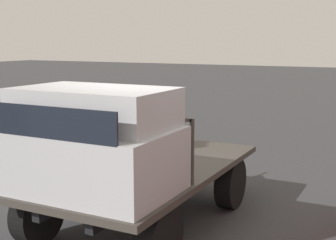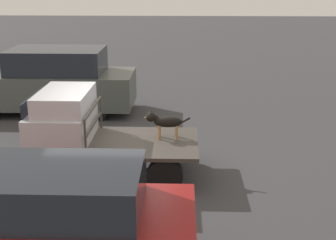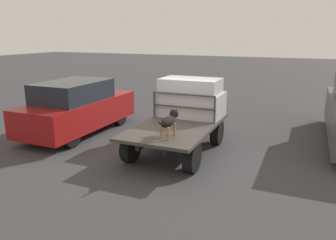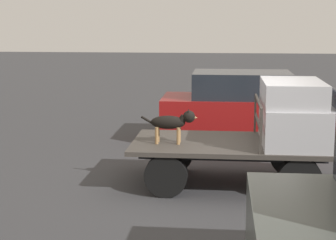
{
  "view_description": "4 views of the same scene",
  "coord_description": "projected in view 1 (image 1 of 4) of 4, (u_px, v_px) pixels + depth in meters",
  "views": [
    {
      "loc": [
        5.14,
        3.01,
        2.41
      ],
      "look_at": [
        -1.14,
        -0.22,
        1.21
      ],
      "focal_mm": 50.0,
      "sensor_mm": 36.0,
      "label": 1
    },
    {
      "loc": [
        -1.46,
        9.48,
        4.27
      ],
      "look_at": [
        -1.14,
        -0.22,
        1.21
      ],
      "focal_mm": 50.0,
      "sensor_mm": 36.0,
      "label": 2
    },
    {
      "loc": [
        -7.91,
        -3.13,
        3.16
      ],
      "look_at": [
        -1.14,
        -0.22,
        1.21
      ],
      "focal_mm": 35.0,
      "sensor_mm": 36.0,
      "label": 3
    },
    {
      "loc": [
        -0.16,
        -9.95,
        2.98
      ],
      "look_at": [
        -1.14,
        -0.22,
        1.21
      ],
      "focal_mm": 60.0,
      "sensor_mm": 36.0,
      "label": 4
    }
  ],
  "objects": [
    {
      "name": "truck_cab",
      "position": [
        92.0,
        142.0,
        5.07
      ],
      "size": [
        1.22,
        1.84,
        1.12
      ],
      "color": "#B7B7BC",
      "rests_on": "flatbed_truck"
    },
    {
      "name": "dog",
      "position": [
        165.0,
        123.0,
        7.08
      ],
      "size": [
        1.01,
        0.24,
        0.63
      ],
      "rotation": [
        0.0,
        0.0,
        0.13
      ],
      "color": "#9E7547",
      "rests_on": "flatbed_truck"
    },
    {
      "name": "ground_plane",
      "position": [
        144.0,
        223.0,
        6.26
      ],
      "size": [
        80.0,
        80.0,
        0.0
      ],
      "primitive_type": "plane",
      "color": "#38383A"
    },
    {
      "name": "truck_headboard",
      "position": [
        124.0,
        134.0,
        5.65
      ],
      "size": [
        0.04,
        1.84,
        0.76
      ],
      "color": "#3D3833",
      "rests_on": "flatbed_truck"
    },
    {
      "name": "flatbed_truck",
      "position": [
        143.0,
        182.0,
        6.17
      ],
      "size": [
        3.58,
        1.96,
        0.79
      ],
      "color": "black",
      "rests_on": "ground"
    }
  ]
}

